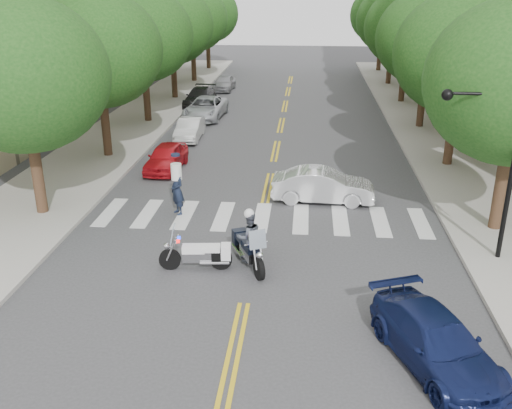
# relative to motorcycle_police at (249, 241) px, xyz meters

# --- Properties ---
(ground) EXTENTS (140.00, 140.00, 0.00)m
(ground) POSITION_rel_motorcycle_police_xyz_m (0.11, -2.40, -0.91)
(ground) COLOR #38383A
(ground) RESTS_ON ground
(sidewalk_left) EXTENTS (5.00, 60.00, 0.15)m
(sidewalk_left) POSITION_rel_motorcycle_police_xyz_m (-9.39, 19.60, -0.83)
(sidewalk_left) COLOR #9E9991
(sidewalk_left) RESTS_ON ground
(sidewalk_right) EXTENTS (5.00, 60.00, 0.15)m
(sidewalk_right) POSITION_rel_motorcycle_police_xyz_m (9.61, 19.60, -0.83)
(sidewalk_right) COLOR #9E9991
(sidewalk_right) RESTS_ON ground
(tree_l_0) EXTENTS (6.40, 6.40, 8.45)m
(tree_l_0) POSITION_rel_motorcycle_police_xyz_m (-8.69, 3.60, 4.65)
(tree_l_0) COLOR #382316
(tree_l_0) RESTS_ON ground
(tree_l_1) EXTENTS (6.40, 6.40, 8.45)m
(tree_l_1) POSITION_rel_motorcycle_police_xyz_m (-8.69, 11.60, 4.65)
(tree_l_1) COLOR #382316
(tree_l_1) RESTS_ON ground
(tree_l_2) EXTENTS (6.40, 6.40, 8.45)m
(tree_l_2) POSITION_rel_motorcycle_police_xyz_m (-8.69, 19.60, 4.65)
(tree_l_2) COLOR #382316
(tree_l_2) RESTS_ON ground
(tree_l_3) EXTENTS (6.40, 6.40, 8.45)m
(tree_l_3) POSITION_rel_motorcycle_police_xyz_m (-8.69, 27.60, 4.65)
(tree_l_3) COLOR #382316
(tree_l_3) RESTS_ON ground
(tree_l_4) EXTENTS (6.40, 6.40, 8.45)m
(tree_l_4) POSITION_rel_motorcycle_police_xyz_m (-8.69, 35.60, 4.65)
(tree_l_4) COLOR #382316
(tree_l_4) RESTS_ON ground
(tree_l_5) EXTENTS (6.40, 6.40, 8.45)m
(tree_l_5) POSITION_rel_motorcycle_police_xyz_m (-8.69, 43.60, 4.65)
(tree_l_5) COLOR #382316
(tree_l_5) RESTS_ON ground
(tree_r_1) EXTENTS (6.40, 6.40, 8.45)m
(tree_r_1) POSITION_rel_motorcycle_police_xyz_m (8.91, 11.60, 4.65)
(tree_r_1) COLOR #382316
(tree_r_1) RESTS_ON ground
(tree_r_2) EXTENTS (6.40, 6.40, 8.45)m
(tree_r_2) POSITION_rel_motorcycle_police_xyz_m (8.91, 19.60, 4.65)
(tree_r_2) COLOR #382316
(tree_r_2) RESTS_ON ground
(tree_r_3) EXTENTS (6.40, 6.40, 8.45)m
(tree_r_3) POSITION_rel_motorcycle_police_xyz_m (8.91, 27.60, 4.65)
(tree_r_3) COLOR #382316
(tree_r_3) RESTS_ON ground
(tree_r_4) EXTENTS (6.40, 6.40, 8.45)m
(tree_r_4) POSITION_rel_motorcycle_police_xyz_m (8.91, 35.60, 4.65)
(tree_r_4) COLOR #382316
(tree_r_4) RESTS_ON ground
(tree_r_5) EXTENTS (6.40, 6.40, 8.45)m
(tree_r_5) POSITION_rel_motorcycle_police_xyz_m (8.91, 43.60, 4.65)
(tree_r_5) COLOR #382316
(tree_r_5) RESTS_ON ground
(traffic_signal_pole) EXTENTS (2.82, 0.42, 6.00)m
(traffic_signal_pole) POSITION_rel_motorcycle_police_xyz_m (7.83, 1.10, 2.81)
(traffic_signal_pole) COLOR black
(traffic_signal_pole) RESTS_ON ground
(motorcycle_police) EXTENTS (1.33, 2.36, 2.04)m
(motorcycle_police) POSITION_rel_motorcycle_police_xyz_m (0.00, 0.00, 0.00)
(motorcycle_police) COLOR black
(motorcycle_police) RESTS_ON ground
(motorcycle_parked) EXTENTS (2.38, 0.69, 1.54)m
(motorcycle_parked) POSITION_rel_motorcycle_police_xyz_m (-1.48, -0.38, -0.37)
(motorcycle_parked) COLOR black
(motorcycle_parked) RESTS_ON ground
(officer_standing) EXTENTS (0.84, 0.88, 2.03)m
(officer_standing) POSITION_rel_motorcycle_police_xyz_m (-3.29, 4.20, 0.11)
(officer_standing) COLOR #161E31
(officer_standing) RESTS_ON ground
(convertible) EXTENTS (4.36, 1.70, 1.42)m
(convertible) POSITION_rel_motorcycle_police_xyz_m (2.53, 6.10, -0.20)
(convertible) COLOR silver
(convertible) RESTS_ON ground
(sedan_blue) EXTENTS (3.27, 4.77, 1.28)m
(sedan_blue) POSITION_rel_motorcycle_police_xyz_m (5.06, -4.77, -0.27)
(sedan_blue) COLOR #101945
(sedan_blue) RESTS_ON ground
(parked_car_a) EXTENTS (1.73, 3.89, 1.30)m
(parked_car_a) POSITION_rel_motorcycle_police_xyz_m (-5.09, 9.76, -0.26)
(parked_car_a) COLOR red
(parked_car_a) RESTS_ON ground
(parked_car_b) EXTENTS (1.39, 3.80, 1.24)m
(parked_car_b) POSITION_rel_motorcycle_police_xyz_m (-5.09, 15.60, -0.29)
(parked_car_b) COLOR silver
(parked_car_b) RESTS_ON ground
(parked_car_c) EXTENTS (2.65, 5.24, 1.42)m
(parked_car_c) POSITION_rel_motorcycle_police_xyz_m (-5.09, 21.10, -0.20)
(parked_car_c) COLOR #B0B3B8
(parked_car_c) RESTS_ON ground
(parked_car_d) EXTENTS (2.06, 4.72, 1.35)m
(parked_car_d) POSITION_rel_motorcycle_police_xyz_m (-6.19, 24.97, -0.23)
(parked_car_d) COLOR black
(parked_car_d) RESTS_ON ground
(parked_car_e) EXTENTS (1.70, 3.90, 1.31)m
(parked_car_e) POSITION_rel_motorcycle_police_xyz_m (-5.31, 31.60, -0.25)
(parked_car_e) COLOR gray
(parked_car_e) RESTS_ON ground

